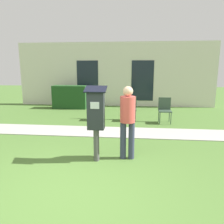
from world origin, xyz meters
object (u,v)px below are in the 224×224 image
(outdoor_chair_left, at_px, (98,106))
(outdoor_chair_right, at_px, (165,108))
(person_standing, at_px, (128,117))
(outdoor_chair_middle, at_px, (131,106))
(parking_meter, at_px, (96,114))

(outdoor_chair_left, height_order, outdoor_chair_right, same)
(person_standing, height_order, outdoor_chair_middle, person_standing)
(person_standing, xyz_separation_m, outdoor_chair_middle, (-0.00, 3.57, -0.40))
(parking_meter, distance_m, outdoor_chair_middle, 3.84)
(parking_meter, bearing_deg, person_standing, 16.03)
(parking_meter, relative_size, outdoor_chair_left, 1.77)
(outdoor_chair_left, bearing_deg, person_standing, -64.16)
(person_standing, bearing_deg, outdoor_chair_middle, 97.74)
(person_standing, xyz_separation_m, outdoor_chair_left, (-1.23, 3.55, -0.40))
(parking_meter, bearing_deg, outdoor_chair_middle, 80.28)
(person_standing, distance_m, outdoor_chair_left, 3.77)
(outdoor_chair_middle, relative_size, outdoor_chair_right, 1.00)
(outdoor_chair_right, bearing_deg, parking_meter, -108.87)
(parking_meter, bearing_deg, outdoor_chair_left, 98.92)
(outdoor_chair_left, distance_m, outdoor_chair_middle, 1.23)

